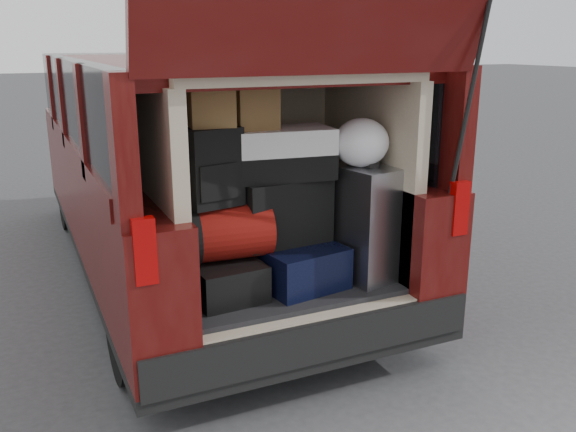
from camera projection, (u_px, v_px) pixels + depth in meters
name	position (u px, v px, depth m)	size (l,w,h in m)	color
ground	(291.00, 378.00, 3.57)	(80.00, 80.00, 0.00)	#363639
minivan	(195.00, 168.00, 4.94)	(1.90, 5.35, 2.77)	black
load_floor	(272.00, 317.00, 3.73)	(1.24, 1.05, 0.55)	black
black_hardshell	(221.00, 276.00, 3.36)	(0.37, 0.51, 0.20)	black
navy_hardshell	(294.00, 263.00, 3.52)	(0.44, 0.54, 0.24)	black
silver_roller	(361.00, 222.00, 3.56)	(0.28, 0.44, 0.67)	silver
red_duffel	(226.00, 232.00, 3.30)	(0.47, 0.31, 0.31)	maroon
black_soft_case	(282.00, 210.00, 3.48)	(0.52, 0.31, 0.37)	black
backpack	(213.00, 167.00, 3.18)	(0.29, 0.18, 0.41)	black
twotone_duffel	(275.00, 153.00, 3.39)	(0.63, 0.32, 0.28)	white
grocery_sack_lower	(211.00, 107.00, 3.12)	(0.23, 0.19, 0.21)	brown
grocery_sack_upper	(254.00, 108.00, 3.28)	(0.23, 0.19, 0.23)	brown
plastic_bag_right	(361.00, 143.00, 3.41)	(0.32, 0.30, 0.27)	white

